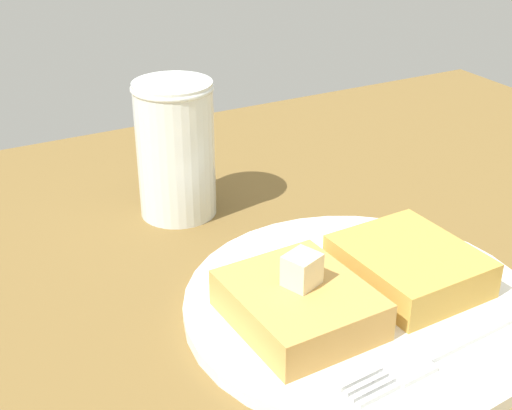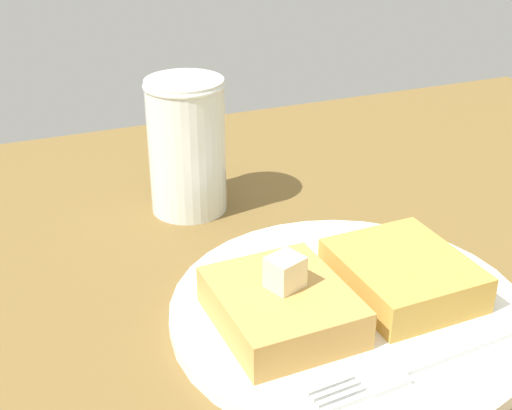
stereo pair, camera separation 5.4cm
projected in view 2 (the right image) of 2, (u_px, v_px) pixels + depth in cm
name	position (u px, v px, depth cm)	size (l,w,h in cm)	color
table_surface	(391.00, 382.00, 44.57)	(94.81, 94.81, 2.18)	brown
plate	(343.00, 312.00, 48.42)	(24.42, 24.42, 1.01)	white
toast_slice_left	(281.00, 307.00, 45.90)	(8.15, 9.53, 2.66)	#C39046
toast_slice_middle	(403.00, 275.00, 49.31)	(8.15, 9.53, 2.66)	gold
butter_pat_primary	(285.00, 272.00, 45.16)	(2.13, 1.92, 2.13)	beige
fork	(414.00, 366.00, 42.46)	(16.06, 2.92, 0.36)	silver
syrup_jar	(187.00, 153.00, 61.04)	(6.85, 6.85, 11.78)	#452109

